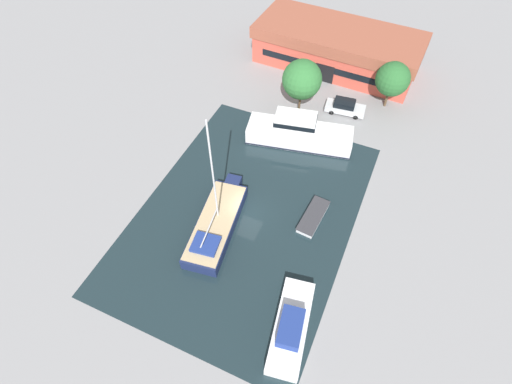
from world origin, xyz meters
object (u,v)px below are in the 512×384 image
sailboat_moored (217,223)px  motor_cruiser (298,132)px  small_dinghy (313,217)px  parked_car (345,107)px  quay_tree_near_building (302,80)px  cabin_boat (291,327)px  quay_tree_by_water (393,79)px  warehouse_building (337,47)px

sailboat_moored → motor_cruiser: 14.66m
sailboat_moored → small_dinghy: sailboat_moored is taller
sailboat_moored → parked_car: bearing=65.1°
quay_tree_near_building → small_dinghy: 16.66m
sailboat_moored → motor_cruiser: (2.92, 14.35, 0.61)m
quay_tree_near_building → cabin_boat: quay_tree_near_building is taller
sailboat_moored → motor_cruiser: size_ratio=1.06×
quay_tree_by_water → quay_tree_near_building: bearing=-150.0°
quay_tree_by_water → cabin_boat: quay_tree_by_water is taller
parked_car → motor_cruiser: (-3.45, -7.09, 0.51)m
quay_tree_by_water → motor_cruiser: bearing=-126.6°
quay_tree_by_water → parked_car: 6.22m
sailboat_moored → warehouse_building: bearing=77.3°
warehouse_building → sailboat_moored: size_ratio=1.70×
warehouse_building → small_dinghy: size_ratio=4.65×
small_dinghy → warehouse_building: bearing=107.0°
sailboat_moored → small_dinghy: (8.06, 4.75, -0.44)m
warehouse_building → motor_cruiser: size_ratio=1.80×
warehouse_building → quay_tree_by_water: bearing=-34.0°
quay_tree_by_water → parked_car: size_ratio=1.21×
parked_car → cabin_boat: size_ratio=0.61×
parked_car → quay_tree_by_water: bearing=121.6°
parked_car → warehouse_building: bearing=-162.8°
quay_tree_by_water → small_dinghy: quay_tree_by_water is taller
quay_tree_by_water → cabin_boat: (-0.68, -31.19, -3.12)m
warehouse_building → motor_cruiser: bearing=-85.6°
motor_cruiser → small_dinghy: motor_cruiser is taller
small_dinghy → parked_car: bearing=100.4°
warehouse_building → parked_car: bearing=-64.4°
quay_tree_near_building → parked_car: quay_tree_near_building is taller
warehouse_building → motor_cruiser: (0.61, -16.52, -1.22)m
small_dinghy → quay_tree_by_water: bearing=87.2°
quay_tree_by_water → parked_car: bearing=-142.3°
cabin_boat → quay_tree_by_water: bearing=79.5°
quay_tree_by_water → motor_cruiser: (-7.73, -10.39, -2.55)m
sailboat_moored → small_dinghy: 9.37m
parked_car → cabin_boat: cabin_boat is taller
quay_tree_near_building → cabin_boat: size_ratio=0.86×
parked_car → sailboat_moored: sailboat_moored is taller
warehouse_building → quay_tree_near_building: bearing=-93.0°
parked_car → small_dinghy: size_ratio=1.03×
warehouse_building → small_dinghy: (5.75, -26.12, -2.26)m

